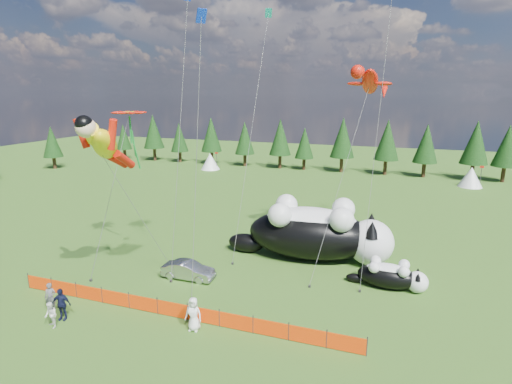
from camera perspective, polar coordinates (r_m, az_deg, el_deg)
ground at (r=27.27m, az=-8.49°, el=-14.14°), size 160.00×160.00×0.00m
safety_fence at (r=24.76m, az=-11.85°, el=-16.09°), size 22.06×0.06×1.10m
tree_line at (r=67.75m, az=9.23°, el=6.35°), size 90.00×4.00×8.00m
festival_tents at (r=62.24m, az=18.34°, el=2.72°), size 50.00×3.20×2.80m
cat_large at (r=31.68m, az=8.79°, el=-5.62°), size 13.12×5.37×4.74m
cat_small at (r=28.76m, az=18.77°, el=-11.20°), size 5.32×1.99×1.92m
car at (r=29.07m, az=-9.64°, el=-10.97°), size 3.82×1.43×1.25m
spectator_a at (r=27.64m, az=-27.30°, el=-13.20°), size 0.77×0.66×1.77m
spectator_b at (r=25.89m, az=-27.27°, el=-15.37°), size 0.86×0.74×1.53m
spectator_c at (r=26.36m, az=-26.06°, el=-14.20°), size 1.23×0.81×1.94m
spectator_e at (r=23.17m, az=-8.93°, el=-16.85°), size 1.00×0.70×1.95m
superhero_kite at (r=25.58m, az=-20.81°, el=6.35°), size 5.89×7.93×12.40m
gecko_kite at (r=33.08m, az=15.97°, el=14.84°), size 4.42×12.07×16.13m
flower_kite at (r=30.85m, az=-17.67°, el=10.47°), size 2.52×5.78×12.13m
diamond_kite_a at (r=29.24m, az=-9.82°, el=24.43°), size 0.73×4.06×19.88m
diamond_kite_c at (r=22.22m, az=-7.90°, el=21.28°), size 1.17×1.63×17.32m
diamond_kite_d at (r=36.65m, az=1.54°, el=22.66°), size 1.06×9.20×21.18m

